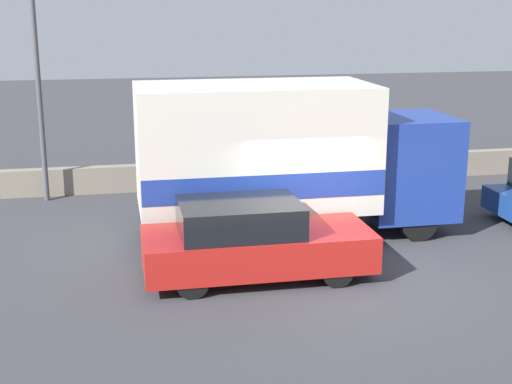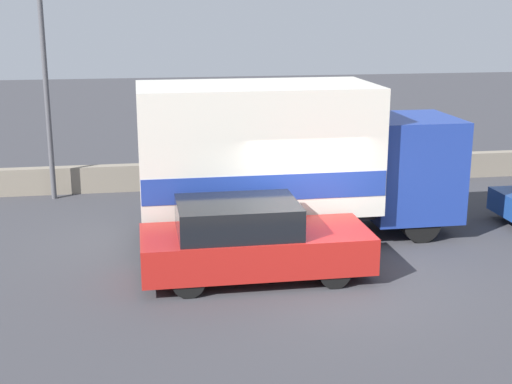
# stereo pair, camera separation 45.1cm
# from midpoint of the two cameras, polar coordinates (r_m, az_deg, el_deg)

# --- Properties ---
(ground_plane) EXTENTS (80.00, 80.00, 0.00)m
(ground_plane) POSITION_cam_midpoint_polar(r_m,az_deg,el_deg) (14.05, 4.52, -6.70)
(ground_plane) COLOR #38383D
(stone_wall_backdrop) EXTENTS (60.00, 0.35, 0.75)m
(stone_wall_backdrop) POSITION_cam_midpoint_polar(r_m,az_deg,el_deg) (20.82, -0.95, 1.55)
(stone_wall_backdrop) COLOR gray
(stone_wall_backdrop) RESTS_ON ground_plane
(street_lamp) EXTENTS (0.56, 0.28, 7.62)m
(street_lamp) POSITION_cam_midpoint_polar(r_m,az_deg,el_deg) (19.53, -17.94, 11.83)
(street_lamp) COLOR #4C4C51
(street_lamp) RESTS_ON ground_plane
(box_truck) EXTENTS (7.14, 2.62, 3.47)m
(box_truck) POSITION_cam_midpoint_polar(r_m,az_deg,el_deg) (15.89, 1.33, 2.84)
(box_truck) COLOR navy
(box_truck) RESTS_ON ground_plane
(car_hatchback) EXTENTS (4.39, 1.79, 1.53)m
(car_hatchback) POSITION_cam_midpoint_polar(r_m,az_deg,el_deg) (13.69, -1.21, -3.91)
(car_hatchback) COLOR #B21E19
(car_hatchback) RESTS_ON ground_plane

